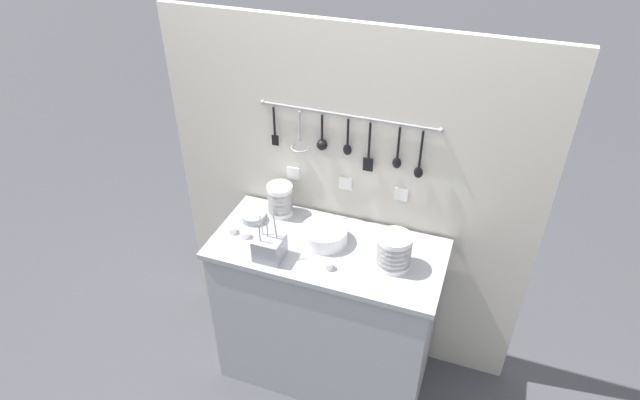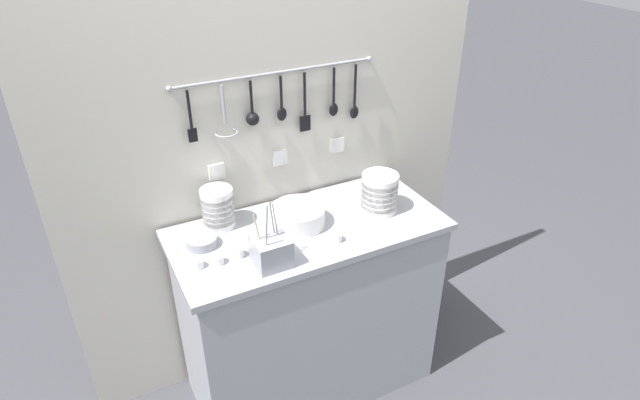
{
  "view_description": "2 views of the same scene",
  "coord_description": "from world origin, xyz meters",
  "px_view_note": "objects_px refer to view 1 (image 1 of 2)",
  "views": [
    {
      "loc": [
        0.67,
        -1.94,
        2.66
      ],
      "look_at": [
        -0.04,
        -0.01,
        1.22
      ],
      "focal_mm": 30.0,
      "sensor_mm": 36.0,
      "label": 1
    },
    {
      "loc": [
        -0.83,
        -1.72,
        2.2
      ],
      "look_at": [
        0.05,
        -0.02,
        1.07
      ],
      "focal_mm": 30.0,
      "sensor_mm": 36.0,
      "label": 2
    }
  ],
  "objects_px": {
    "cup_edge_far": "(245,234)",
    "cup_back_left": "(328,265)",
    "cup_by_caddy": "(232,230)",
    "bowl_stack_back_corner": "(280,200)",
    "steel_mixing_bowl": "(254,217)",
    "cup_front_left": "(261,237)",
    "plate_stack": "(324,234)",
    "bowl_stack_tall_left": "(394,251)",
    "cutlery_caddy": "(270,247)"
  },
  "relations": [
    {
      "from": "bowl_stack_tall_left",
      "to": "cup_back_left",
      "type": "xyz_separation_m",
      "value": [
        -0.28,
        -0.12,
        -0.07
      ]
    },
    {
      "from": "plate_stack",
      "to": "cutlery_caddy",
      "type": "height_order",
      "value": "cutlery_caddy"
    },
    {
      "from": "cup_by_caddy",
      "to": "steel_mixing_bowl",
      "type": "bearing_deg",
      "value": 66.58
    },
    {
      "from": "plate_stack",
      "to": "cup_edge_far",
      "type": "xyz_separation_m",
      "value": [
        -0.39,
        -0.11,
        -0.02
      ]
    },
    {
      "from": "steel_mixing_bowl",
      "to": "bowl_stack_back_corner",
      "type": "bearing_deg",
      "value": 44.79
    },
    {
      "from": "cup_front_left",
      "to": "cup_by_caddy",
      "type": "xyz_separation_m",
      "value": [
        -0.17,
        0.0,
        0.0
      ]
    },
    {
      "from": "steel_mixing_bowl",
      "to": "cup_front_left",
      "type": "xyz_separation_m",
      "value": [
        0.11,
        -0.14,
        -0.0
      ]
    },
    {
      "from": "steel_mixing_bowl",
      "to": "cup_edge_far",
      "type": "distance_m",
      "value": 0.15
    },
    {
      "from": "steel_mixing_bowl",
      "to": "cup_back_left",
      "type": "distance_m",
      "value": 0.55
    },
    {
      "from": "cup_edge_far",
      "to": "cup_back_left",
      "type": "bearing_deg",
      "value": -9.2
    },
    {
      "from": "cutlery_caddy",
      "to": "steel_mixing_bowl",
      "type": "bearing_deg",
      "value": 130.4
    },
    {
      "from": "cup_edge_far",
      "to": "cup_by_caddy",
      "type": "height_order",
      "value": "same"
    },
    {
      "from": "bowl_stack_back_corner",
      "to": "cup_front_left",
      "type": "distance_m",
      "value": 0.26
    },
    {
      "from": "bowl_stack_back_corner",
      "to": "cup_by_caddy",
      "type": "distance_m",
      "value": 0.3
    },
    {
      "from": "cup_back_left",
      "to": "cup_edge_far",
      "type": "distance_m",
      "value": 0.48
    },
    {
      "from": "bowl_stack_back_corner",
      "to": "cup_back_left",
      "type": "distance_m",
      "value": 0.52
    },
    {
      "from": "cup_edge_far",
      "to": "cup_front_left",
      "type": "bearing_deg",
      "value": 5.23
    },
    {
      "from": "bowl_stack_tall_left",
      "to": "plate_stack",
      "type": "relative_size",
      "value": 0.77
    },
    {
      "from": "steel_mixing_bowl",
      "to": "cup_by_caddy",
      "type": "xyz_separation_m",
      "value": [
        -0.06,
        -0.13,
        -0.0
      ]
    },
    {
      "from": "cup_edge_far",
      "to": "cup_by_caddy",
      "type": "relative_size",
      "value": 1.0
    },
    {
      "from": "steel_mixing_bowl",
      "to": "cup_edge_far",
      "type": "xyz_separation_m",
      "value": [
        0.02,
        -0.14,
        -0.0
      ]
    },
    {
      "from": "bowl_stack_tall_left",
      "to": "cup_by_caddy",
      "type": "distance_m",
      "value": 0.84
    },
    {
      "from": "cup_by_caddy",
      "to": "bowl_stack_tall_left",
      "type": "bearing_deg",
      "value": 2.45
    },
    {
      "from": "bowl_stack_back_corner",
      "to": "steel_mixing_bowl",
      "type": "xyz_separation_m",
      "value": [
        -0.11,
        -0.11,
        -0.07
      ]
    },
    {
      "from": "steel_mixing_bowl",
      "to": "cup_front_left",
      "type": "distance_m",
      "value": 0.17
    },
    {
      "from": "bowl_stack_tall_left",
      "to": "cutlery_caddy",
      "type": "height_order",
      "value": "cutlery_caddy"
    },
    {
      "from": "cup_back_left",
      "to": "cup_by_caddy",
      "type": "xyz_separation_m",
      "value": [
        -0.56,
        0.09,
        0.0
      ]
    },
    {
      "from": "cup_edge_far",
      "to": "cup_by_caddy",
      "type": "xyz_separation_m",
      "value": [
        -0.08,
        0.01,
        0.0
      ]
    },
    {
      "from": "bowl_stack_tall_left",
      "to": "cup_by_caddy",
      "type": "bearing_deg",
      "value": -177.55
    },
    {
      "from": "cutlery_caddy",
      "to": "cup_by_caddy",
      "type": "height_order",
      "value": "cutlery_caddy"
    },
    {
      "from": "bowl_stack_back_corner",
      "to": "plate_stack",
      "type": "relative_size",
      "value": 0.76
    },
    {
      "from": "bowl_stack_tall_left",
      "to": "cup_by_caddy",
      "type": "relative_size",
      "value": 3.77
    },
    {
      "from": "bowl_stack_tall_left",
      "to": "bowl_stack_back_corner",
      "type": "xyz_separation_m",
      "value": [
        -0.67,
        0.21,
        -0.0
      ]
    },
    {
      "from": "plate_stack",
      "to": "steel_mixing_bowl",
      "type": "relative_size",
      "value": 1.87
    },
    {
      "from": "bowl_stack_back_corner",
      "to": "cup_by_caddy",
      "type": "bearing_deg",
      "value": -124.65
    },
    {
      "from": "cup_back_left",
      "to": "cup_edge_far",
      "type": "xyz_separation_m",
      "value": [
        -0.48,
        0.08,
        0.0
      ]
    },
    {
      "from": "cutlery_caddy",
      "to": "cup_front_left",
      "type": "relative_size",
      "value": 5.55
    },
    {
      "from": "cutlery_caddy",
      "to": "cup_back_left",
      "type": "bearing_deg",
      "value": 3.49
    },
    {
      "from": "cup_front_left",
      "to": "cup_by_caddy",
      "type": "bearing_deg",
      "value": 178.8
    },
    {
      "from": "plate_stack",
      "to": "cup_front_left",
      "type": "relative_size",
      "value": 4.92
    },
    {
      "from": "plate_stack",
      "to": "cup_front_left",
      "type": "xyz_separation_m",
      "value": [
        -0.31,
        -0.1,
        -0.02
      ]
    },
    {
      "from": "cup_back_left",
      "to": "cup_edge_far",
      "type": "relative_size",
      "value": 1.0
    },
    {
      "from": "bowl_stack_back_corner",
      "to": "cup_edge_far",
      "type": "xyz_separation_m",
      "value": [
        -0.09,
        -0.25,
        -0.07
      ]
    },
    {
      "from": "cup_front_left",
      "to": "plate_stack",
      "type": "bearing_deg",
      "value": 18.24
    },
    {
      "from": "steel_mixing_bowl",
      "to": "cutlery_caddy",
      "type": "height_order",
      "value": "cutlery_caddy"
    },
    {
      "from": "cup_edge_far",
      "to": "bowl_stack_back_corner",
      "type": "bearing_deg",
      "value": 70.6
    },
    {
      "from": "bowl_stack_tall_left",
      "to": "cutlery_caddy",
      "type": "bearing_deg",
      "value": -166.11
    },
    {
      "from": "cup_edge_far",
      "to": "steel_mixing_bowl",
      "type": "bearing_deg",
      "value": 97.98
    },
    {
      "from": "steel_mixing_bowl",
      "to": "cup_by_caddy",
      "type": "relative_size",
      "value": 2.64
    },
    {
      "from": "plate_stack",
      "to": "cup_back_left",
      "type": "distance_m",
      "value": 0.21
    }
  ]
}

